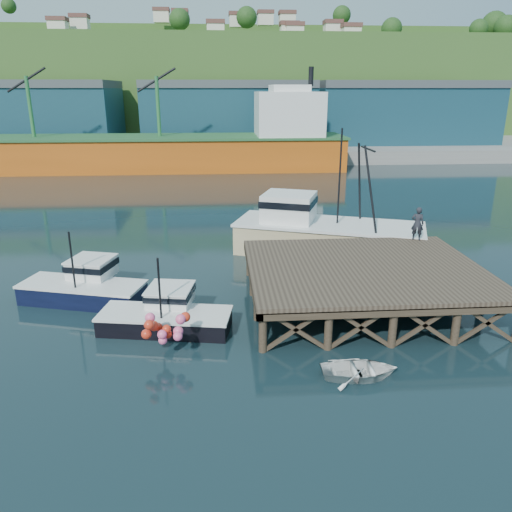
{
  "coord_description": "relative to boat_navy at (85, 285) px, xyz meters",
  "views": [
    {
      "loc": [
        -1.92,
        -23.82,
        10.79
      ],
      "look_at": [
        0.01,
        2.0,
        2.13
      ],
      "focal_mm": 35.0,
      "sensor_mm": 36.0,
      "label": 1
    }
  ],
  "objects": [
    {
      "name": "trawler",
      "position": [
        14.4,
        6.95,
        0.92
      ],
      "size": [
        13.39,
        8.57,
        8.44
      ],
      "rotation": [
        0.0,
        0.0,
        -0.35
      ],
      "color": "#D2BB87",
      "rests_on": "ground"
    },
    {
      "name": "dinghy",
      "position": [
        12.63,
        -8.61,
        -0.5
      ],
      "size": [
        3.1,
        2.25,
        0.63
      ],
      "primitive_type": "imported",
      "rotation": [
        0.0,
        0.0,
        1.54
      ],
      "color": "white",
      "rests_on": "ground"
    },
    {
      "name": "warehouse_left",
      "position": [
        -25.79,
        63.39,
        5.68
      ],
      "size": [
        32.0,
        16.0,
        9.0
      ],
      "primitive_type": "cube",
      "color": "#17414E",
      "rests_on": "far_quay"
    },
    {
      "name": "warehouse_mid",
      "position": [
        9.21,
        63.39,
        5.68
      ],
      "size": [
        28.0,
        16.0,
        9.0
      ],
      "primitive_type": "cube",
      "color": "#17414E",
      "rests_on": "far_quay"
    },
    {
      "name": "hillside",
      "position": [
        9.21,
        98.39,
        10.18
      ],
      "size": [
        220.0,
        50.0,
        22.0
      ],
      "primitive_type": "cube",
      "color": "#2D511E",
      "rests_on": "ground"
    },
    {
      "name": "boat_black",
      "position": [
        4.67,
        -3.67,
        -0.12
      ],
      "size": [
        6.42,
        5.34,
        3.79
      ],
      "rotation": [
        0.0,
        0.0,
        -0.17
      ],
      "color": "black",
      "rests_on": "ground"
    },
    {
      "name": "wharf",
      "position": [
        14.71,
        -1.8,
        1.12
      ],
      "size": [
        12.0,
        10.0,
        2.62
      ],
      "color": "brown",
      "rests_on": "ground"
    },
    {
      "name": "boat_navy",
      "position": [
        0.0,
        0.0,
        0.0
      ],
      "size": [
        6.91,
        4.47,
        4.07
      ],
      "rotation": [
        0.0,
        0.0,
        -0.27
      ],
      "color": "black",
      "rests_on": "ground"
    },
    {
      "name": "cargo_ship",
      "position": [
        0.74,
        46.39,
        2.49
      ],
      "size": [
        55.5,
        10.0,
        13.75
      ],
      "color": "#CF5A13",
      "rests_on": "ground"
    },
    {
      "name": "warehouse_right",
      "position": [
        39.21,
        63.39,
        5.68
      ],
      "size": [
        30.0,
        16.0,
        9.0
      ],
      "primitive_type": "cube",
      "color": "#17414E",
      "rests_on": "far_quay"
    },
    {
      "name": "dockworker",
      "position": [
        19.14,
        2.79,
        2.32
      ],
      "size": [
        0.87,
        0.74,
        2.03
      ],
      "primitive_type": "imported",
      "rotation": [
        0.0,
        0.0,
        2.74
      ],
      "color": "black",
      "rests_on": "wharf"
    },
    {
      "name": "ground",
      "position": [
        9.21,
        -1.61,
        -0.82
      ],
      "size": [
        300.0,
        300.0,
        0.0
      ],
      "primitive_type": "plane",
      "color": "black",
      "rests_on": "ground"
    },
    {
      "name": "far_quay",
      "position": [
        9.21,
        68.39,
        0.18
      ],
      "size": [
        160.0,
        40.0,
        2.0
      ],
      "primitive_type": "cube",
      "color": "gray",
      "rests_on": "ground"
    }
  ]
}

